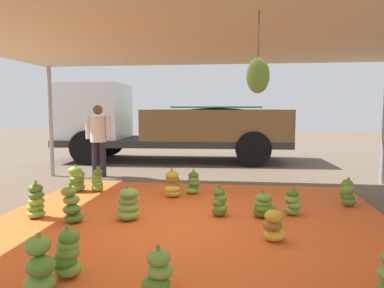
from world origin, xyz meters
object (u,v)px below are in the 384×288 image
at_px(banana_bunch_5, 40,267).
at_px(banana_bunch_8, 158,272).
at_px(banana_bunch_1, 173,185).
at_px(banana_bunch_13, 97,181).
at_px(banana_bunch_15, 292,203).
at_px(banana_bunch_7, 67,254).
at_px(banana_bunch_12, 220,203).
at_px(banana_bunch_6, 193,183).
at_px(banana_bunch_2, 263,206).
at_px(banana_bunch_9, 72,206).
at_px(worker_0, 98,135).
at_px(banana_bunch_3, 348,193).
at_px(cargo_truck_main, 162,123).
at_px(banana_bunch_14, 36,202).
at_px(banana_bunch_0, 76,180).
at_px(banana_bunch_4, 128,205).
at_px(banana_bunch_10, 273,226).

relative_size(banana_bunch_5, banana_bunch_8, 1.26).
bearing_deg(banana_bunch_1, banana_bunch_13, 170.81).
bearing_deg(banana_bunch_15, banana_bunch_13, 161.72).
relative_size(banana_bunch_7, banana_bunch_15, 1.14).
bearing_deg(banana_bunch_12, banana_bunch_15, 10.20).
bearing_deg(banana_bunch_12, banana_bunch_1, 129.26).
height_order(banana_bunch_1, banana_bunch_6, banana_bunch_1).
distance_m(banana_bunch_2, banana_bunch_9, 2.79).
bearing_deg(worker_0, banana_bunch_9, -74.73).
distance_m(banana_bunch_3, cargo_truck_main, 6.60).
xyz_separation_m(banana_bunch_9, banana_bunch_14, (-0.63, 0.16, -0.01)).
height_order(banana_bunch_0, banana_bunch_7, banana_bunch_0).
xyz_separation_m(banana_bunch_14, cargo_truck_main, (0.62, 6.27, 0.94)).
bearing_deg(banana_bunch_6, banana_bunch_2, -48.96).
height_order(banana_bunch_5, worker_0, worker_0).
relative_size(banana_bunch_1, banana_bunch_8, 1.22).
bearing_deg(worker_0, banana_bunch_5, -73.93).
relative_size(banana_bunch_0, banana_bunch_3, 1.10).
height_order(banana_bunch_5, cargo_truck_main, cargo_truck_main).
bearing_deg(banana_bunch_14, banana_bunch_2, 7.32).
bearing_deg(banana_bunch_6, banana_bunch_7, -102.38).
bearing_deg(banana_bunch_6, banana_bunch_3, -12.03).
relative_size(banana_bunch_3, banana_bunch_7, 0.93).
height_order(banana_bunch_2, banana_bunch_14, banana_bunch_14).
height_order(banana_bunch_4, banana_bunch_12, banana_bunch_4).
xyz_separation_m(banana_bunch_8, cargo_truck_main, (-1.66, 8.22, 1.00)).
bearing_deg(banana_bunch_2, banana_bunch_12, -177.23).
height_order(banana_bunch_3, banana_bunch_12, same).
distance_m(banana_bunch_7, worker_0, 5.47).
distance_m(banana_bunch_13, banana_bunch_14, 1.79).
bearing_deg(banana_bunch_15, banana_bunch_14, -171.07).
distance_m(banana_bunch_15, worker_0, 5.05).
bearing_deg(banana_bunch_14, banana_bunch_0, 95.35).
height_order(banana_bunch_0, banana_bunch_14, banana_bunch_14).
xyz_separation_m(banana_bunch_14, worker_0, (-0.33, 3.37, 0.76)).
height_order(banana_bunch_7, banana_bunch_14, banana_bunch_14).
xyz_separation_m(banana_bunch_3, banana_bunch_8, (-2.53, -3.22, -0.03)).
distance_m(banana_bunch_1, banana_bunch_15, 2.22).
relative_size(banana_bunch_7, banana_bunch_13, 1.03).
distance_m(banana_bunch_4, banana_bunch_6, 1.91).
height_order(banana_bunch_2, banana_bunch_8, banana_bunch_8).
bearing_deg(banana_bunch_3, banana_bunch_12, -157.48).
bearing_deg(banana_bunch_6, cargo_truck_main, 108.88).
bearing_deg(cargo_truck_main, banana_bunch_2, -64.86).
height_order(banana_bunch_10, banana_bunch_12, banana_bunch_12).
distance_m(banana_bunch_2, banana_bunch_5, 3.30).
distance_m(banana_bunch_8, banana_bunch_12, 2.39).
relative_size(banana_bunch_9, banana_bunch_12, 1.19).
bearing_deg(banana_bunch_2, worker_0, 141.46).
relative_size(banana_bunch_1, banana_bunch_3, 1.09).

